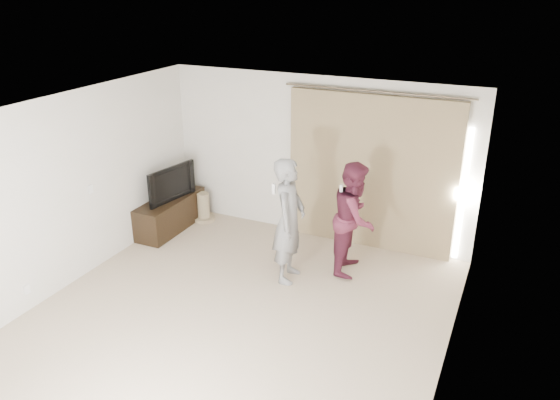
% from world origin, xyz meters
% --- Properties ---
extents(floor, '(5.50, 5.50, 0.00)m').
position_xyz_m(floor, '(0.00, 0.00, 0.00)').
color(floor, '#BCAA8D').
rests_on(floor, ground).
extents(wall_back, '(5.00, 0.04, 2.60)m').
position_xyz_m(wall_back, '(0.00, 2.75, 1.30)').
color(wall_back, white).
rests_on(wall_back, ground).
extents(wall_left, '(0.04, 5.50, 2.60)m').
position_xyz_m(wall_left, '(-2.50, -0.00, 1.30)').
color(wall_left, white).
rests_on(wall_left, ground).
extents(ceiling, '(5.00, 5.50, 0.01)m').
position_xyz_m(ceiling, '(0.00, 0.00, 2.60)').
color(ceiling, silver).
rests_on(ceiling, wall_back).
extents(curtain, '(2.80, 0.11, 2.46)m').
position_xyz_m(curtain, '(0.91, 2.68, 1.20)').
color(curtain, tan).
rests_on(curtain, ground).
extents(tv_console, '(0.49, 1.42, 0.55)m').
position_xyz_m(tv_console, '(-2.27, 1.88, 0.27)').
color(tv_console, black).
rests_on(tv_console, ground).
extents(tv, '(0.31, 1.00, 0.57)m').
position_xyz_m(tv, '(-2.27, 1.88, 0.83)').
color(tv, black).
rests_on(tv, tv_console).
extents(scratching_post, '(0.38, 0.38, 0.50)m').
position_xyz_m(scratching_post, '(-1.94, 2.40, 0.20)').
color(scratching_post, tan).
rests_on(scratching_post, ground).
extents(person_man, '(0.50, 0.69, 1.77)m').
position_xyz_m(person_man, '(0.20, 1.22, 0.89)').
color(person_man, gray).
rests_on(person_man, ground).
extents(person_woman, '(0.69, 0.85, 1.64)m').
position_xyz_m(person_woman, '(0.94, 1.83, 0.82)').
color(person_woman, '#602237').
rests_on(person_woman, ground).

